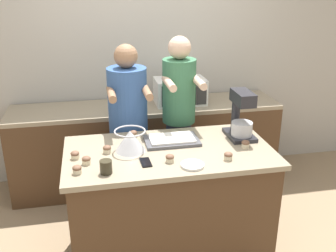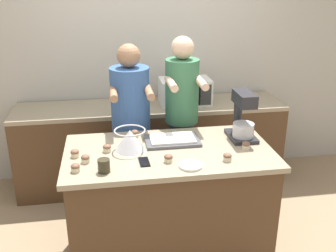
{
  "view_description": "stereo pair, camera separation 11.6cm",
  "coord_description": "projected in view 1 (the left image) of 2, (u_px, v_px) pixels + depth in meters",
  "views": [
    {
      "loc": [
        -0.55,
        -2.65,
        2.19
      ],
      "look_at": [
        0.0,
        0.04,
        1.12
      ],
      "focal_mm": 42.0,
      "sensor_mm": 36.0,
      "label": 1
    },
    {
      "loc": [
        -0.43,
        -2.67,
        2.19
      ],
      "look_at": [
        0.0,
        0.04,
        1.12
      ],
      "focal_mm": 42.0,
      "sensor_mm": 36.0,
      "label": 2
    }
  ],
  "objects": [
    {
      "name": "ground_plane",
      "position": [
        169.0,
        251.0,
        3.32
      ],
      "size": [
        16.0,
        16.0,
        0.0
      ],
      "primitive_type": "plane",
      "color": "#937A5B"
    },
    {
      "name": "back_wall",
      "position": [
        140.0,
        56.0,
        4.25
      ],
      "size": [
        10.0,
        0.06,
        2.7
      ],
      "color": "#B2ADA3",
      "rests_on": "ground_plane"
    },
    {
      "name": "island_counter",
      "position": [
        169.0,
        203.0,
        3.15
      ],
      "size": [
        1.58,
        0.85,
        0.94
      ],
      "color": "#4C331E",
      "rests_on": "ground_plane"
    },
    {
      "name": "back_counter",
      "position": [
        147.0,
        145.0,
        4.26
      ],
      "size": [
        2.8,
        0.6,
        0.9
      ],
      "color": "#4C331E",
      "rests_on": "ground_plane"
    },
    {
      "name": "person_left",
      "position": [
        129.0,
        131.0,
        3.54
      ],
      "size": [
        0.36,
        0.51,
        1.64
      ],
      "color": "#232328",
      "rests_on": "ground_plane"
    },
    {
      "name": "person_right",
      "position": [
        179.0,
        123.0,
        3.61
      ],
      "size": [
        0.32,
        0.49,
        1.7
      ],
      "color": "#33384C",
      "rests_on": "ground_plane"
    },
    {
      "name": "stand_mixer",
      "position": [
        241.0,
        117.0,
        3.16
      ],
      "size": [
        0.2,
        0.3,
        0.39
      ],
      "color": "#232328",
      "rests_on": "island_counter"
    },
    {
      "name": "mixing_bowl",
      "position": [
        130.0,
        140.0,
        2.94
      ],
      "size": [
        0.24,
        0.24,
        0.17
      ],
      "color": "#BCBCC1",
      "rests_on": "island_counter"
    },
    {
      "name": "baking_tray",
      "position": [
        172.0,
        140.0,
        3.12
      ],
      "size": [
        0.43,
        0.27,
        0.04
      ],
      "color": "#4C4C51",
      "rests_on": "island_counter"
    },
    {
      "name": "microwave_oven",
      "position": [
        180.0,
        91.0,
        4.11
      ],
      "size": [
        0.52,
        0.33,
        0.27
      ],
      "color": "silver",
      "rests_on": "back_counter"
    },
    {
      "name": "cell_phone",
      "position": [
        146.0,
        162.0,
        2.78
      ],
      "size": [
        0.08,
        0.15,
        0.01
      ],
      "color": "black",
      "rests_on": "island_counter"
    },
    {
      "name": "drinking_glass",
      "position": [
        106.0,
        167.0,
        2.62
      ],
      "size": [
        0.08,
        0.08,
        0.09
      ],
      "color": "#332D1E",
      "rests_on": "island_counter"
    },
    {
      "name": "small_plate",
      "position": [
        192.0,
        165.0,
        2.73
      ],
      "size": [
        0.17,
        0.17,
        0.02
      ],
      "color": "white",
      "rests_on": "island_counter"
    },
    {
      "name": "cupcake_0",
      "position": [
        228.0,
        156.0,
        2.82
      ],
      "size": [
        0.06,
        0.06,
        0.06
      ],
      "color": "beige",
      "rests_on": "island_counter"
    },
    {
      "name": "cupcake_1",
      "position": [
        245.0,
        144.0,
        3.01
      ],
      "size": [
        0.06,
        0.06,
        0.06
      ],
      "color": "beige",
      "rests_on": "island_counter"
    },
    {
      "name": "cupcake_2",
      "position": [
        77.0,
        169.0,
        2.62
      ],
      "size": [
        0.06,
        0.06,
        0.06
      ],
      "color": "beige",
      "rests_on": "island_counter"
    },
    {
      "name": "cupcake_3",
      "position": [
        170.0,
        158.0,
        2.78
      ],
      "size": [
        0.06,
        0.06,
        0.06
      ],
      "color": "beige",
      "rests_on": "island_counter"
    },
    {
      "name": "cupcake_4",
      "position": [
        134.0,
        134.0,
        3.2
      ],
      "size": [
        0.06,
        0.06,
        0.06
      ],
      "color": "beige",
      "rests_on": "island_counter"
    },
    {
      "name": "cupcake_5",
      "position": [
        75.0,
        155.0,
        2.83
      ],
      "size": [
        0.06,
        0.06,
        0.06
      ],
      "color": "beige",
      "rests_on": "island_counter"
    },
    {
      "name": "cupcake_6",
      "position": [
        86.0,
        160.0,
        2.75
      ],
      "size": [
        0.06,
        0.06,
        0.06
      ],
      "color": "beige",
      "rests_on": "island_counter"
    },
    {
      "name": "cupcake_7",
      "position": [
        107.0,
        149.0,
        2.92
      ],
      "size": [
        0.06,
        0.06,
        0.06
      ],
      "color": "beige",
      "rests_on": "island_counter"
    }
  ]
}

